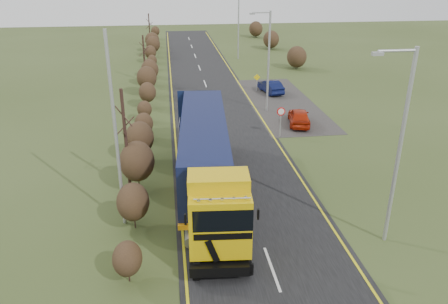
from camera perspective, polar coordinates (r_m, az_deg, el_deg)
name	(u,v)px	position (r m, az deg, el deg)	size (l,w,h in m)	color
ground	(254,219)	(22.71, 3.95, -8.78)	(160.00, 160.00, 0.00)	#36441D
road	(227,146)	(31.50, 0.46, 0.84)	(8.00, 120.00, 0.02)	black
layby	(281,102)	(41.99, 7.44, 6.44)	(6.00, 18.00, 0.02)	#2B2826
lane_markings	(228,147)	(31.21, 0.54, 0.66)	(7.52, 116.00, 0.01)	#D3CA13
hedgerow	(140,140)	(28.75, -10.87, 1.61)	(2.24, 102.04, 6.05)	black
lorry	(206,157)	(23.71, -2.38, -0.71)	(3.46, 15.34, 4.23)	black
car_red_hatchback	(299,117)	(36.03, 9.79, 4.56)	(1.60, 3.98, 1.36)	#A82008
car_blue_sedan	(271,87)	(45.00, 6.11, 8.50)	(1.39, 3.98, 1.31)	#0A1037
streetlight_near	(398,142)	(20.22, 21.81, 1.19)	(1.93, 0.18, 9.07)	#9FA1A4
streetlight_mid	(267,58)	(38.24, 5.70, 12.13)	(1.83, 0.18, 8.59)	#9FA1A4
streetlight_far	(238,20)	(61.30, 1.79, 16.89)	(2.01, 0.19, 9.47)	#9FA1A4
left_pole	(116,135)	(20.86, -13.96, 2.21)	(0.16, 0.16, 9.55)	#9FA1A4
speed_sign	(281,116)	(32.95, 7.43, 4.65)	(0.64, 0.10, 2.31)	#9FA1A4
warning_board	(257,81)	(45.52, 4.31, 9.26)	(0.67, 0.11, 1.77)	#9FA1A4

